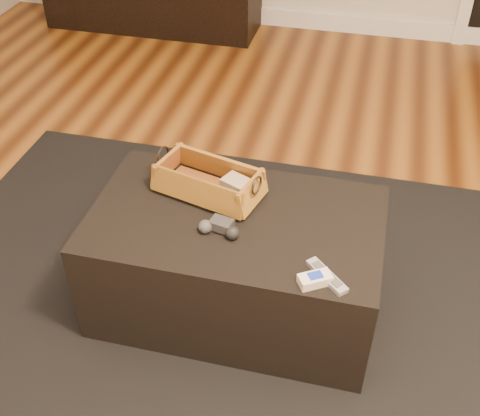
% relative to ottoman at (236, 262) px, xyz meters
% --- Properties ---
extents(floor, '(5.00, 5.50, 0.01)m').
position_rel_ottoman_xyz_m(floor, '(0.06, -0.03, -0.23)').
color(floor, brown).
rests_on(floor, ground).
extents(baseboard, '(5.00, 0.04, 0.12)m').
position_rel_ottoman_xyz_m(baseboard, '(0.06, 2.70, -0.16)').
color(baseboard, white).
rests_on(baseboard, floor).
extents(area_rug, '(2.60, 2.00, 0.01)m').
position_rel_ottoman_xyz_m(area_rug, '(0.00, -0.05, -0.22)').
color(area_rug, black).
rests_on(area_rug, floor).
extents(ottoman, '(1.00, 0.60, 0.42)m').
position_rel_ottoman_xyz_m(ottoman, '(0.00, 0.00, 0.00)').
color(ottoman, black).
rests_on(ottoman, area_rug).
extents(tv_remote, '(0.21, 0.08, 0.02)m').
position_rel_ottoman_xyz_m(tv_remote, '(-0.15, 0.10, 0.23)').
color(tv_remote, black).
rests_on(tv_remote, wicker_basket).
extents(cloth_bundle, '(0.13, 0.11, 0.06)m').
position_rel_ottoman_xyz_m(cloth_bundle, '(-0.02, 0.11, 0.25)').
color(cloth_bundle, tan).
rests_on(cloth_bundle, wicker_basket).
extents(wicker_basket, '(0.42, 0.29, 0.13)m').
position_rel_ottoman_xyz_m(wicker_basket, '(-0.13, 0.11, 0.25)').
color(wicker_basket, '#985622').
rests_on(wicker_basket, ottoman).
extents(game_controller, '(0.14, 0.09, 0.05)m').
position_rel_ottoman_xyz_m(game_controller, '(-0.03, -0.09, 0.23)').
color(game_controller, '#292A2C').
rests_on(game_controller, ottoman).
extents(silver_remote, '(0.14, 0.14, 0.02)m').
position_rel_ottoman_xyz_m(silver_remote, '(0.34, -0.21, 0.22)').
color(silver_remote, '#9FA1A7').
rests_on(silver_remote, ottoman).
extents(cream_gadget, '(0.11, 0.09, 0.04)m').
position_rel_ottoman_xyz_m(cream_gadget, '(0.30, -0.24, 0.23)').
color(cream_gadget, silver).
rests_on(cream_gadget, ottoman).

